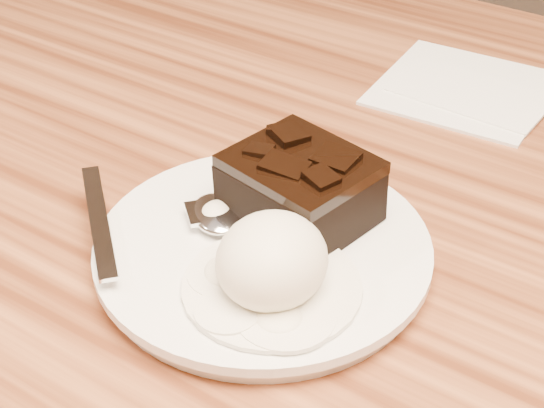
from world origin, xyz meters
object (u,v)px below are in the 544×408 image
Objects in this scene: plate at (263,254)px; brownie at (300,193)px; napkin at (463,87)px; spoon at (216,216)px; ice_cream_scoop at (272,260)px.

brownie is at bearing 82.45° from plate.
brownie is 0.24m from napkin.
napkin is (0.01, 0.28, -0.01)m from plate.
spoon is at bearing -99.69° from napkin.
plate is 3.14× the size of ice_cream_scoop.
spoon is 1.30× the size of napkin.
napkin is (-0.02, 0.31, -0.04)m from ice_cream_scoop.
plate reaches higher than napkin.
brownie is at bearing -9.21° from spoon.
ice_cream_scoop is at bearing -48.52° from plate.
napkin is at bearing 93.10° from ice_cream_scoop.
spoon is (-0.06, 0.03, -0.02)m from ice_cream_scoop.
plate is 2.53× the size of brownie.
plate is 0.04m from spoon.
plate is at bearing -97.55° from brownie.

